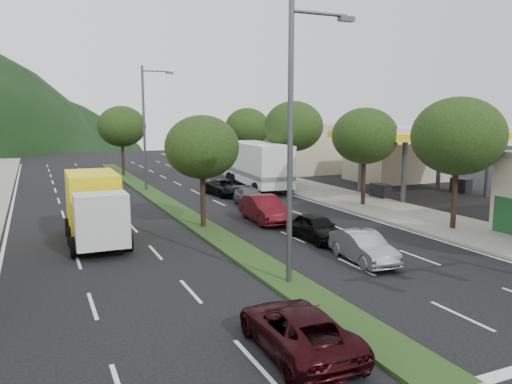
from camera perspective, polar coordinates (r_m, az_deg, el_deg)
name	(u,v)px	position (r m, az deg, el deg)	size (l,w,h in m)	color
sidewalk_right	(329,194)	(39.03, 8.37, -0.23)	(5.00, 90.00, 0.15)	gray
median	(161,199)	(36.95, -10.85, -0.83)	(1.60, 56.00, 0.12)	#213D16
gas_canopy	(425,135)	(40.18, 18.75, 6.21)	(12.20, 8.20, 5.25)	silver
bldg_right_far	(293,146)	(58.61, 4.25, 5.30)	(10.00, 16.00, 5.20)	beige
tree_r_b	(458,136)	(28.13, 22.10, 5.92)	(4.80, 4.80, 6.94)	black
tree_r_c	(365,136)	(34.18, 12.34, 6.27)	(4.40, 4.40, 6.48)	black
tree_r_d	(294,126)	(42.63, 4.32, 7.48)	(5.00, 5.00, 7.17)	black
tree_r_e	(247,127)	(51.65, -1.00, 7.41)	(4.60, 4.60, 6.71)	black
tree_med_near	(202,147)	(26.86, -6.18, 5.11)	(4.00, 4.00, 6.02)	black
tree_med_far	(122,126)	(52.17, -15.10, 7.25)	(4.80, 4.80, 6.94)	black
streetlight_near	(295,131)	(17.66, 4.53, 7.00)	(2.60, 0.25, 10.00)	#47494C
streetlight_mid	(146,122)	(41.38, -12.41, 7.82)	(2.60, 0.25, 10.00)	#47494C
sedan_silver	(363,247)	(21.57, 12.15, -6.14)	(1.36, 3.90, 1.28)	#95979C
suv_maroon	(298,329)	(13.49, 4.78, -15.35)	(2.04, 4.42, 1.23)	black
car_queue_a	(317,227)	(24.77, 6.94, -4.03)	(1.56, 3.87, 1.32)	black
car_queue_b	(250,197)	(33.87, -0.67, -0.61)	(1.68, 4.13, 1.20)	#535459
car_queue_c	(264,209)	(28.84, 0.93, -1.95)	(1.60, 4.58, 1.51)	#530D15
car_queue_d	(225,187)	(38.47, -3.58, 0.53)	(2.04, 4.43, 1.23)	black
box_truck	(95,210)	(25.49, -17.95, -1.96)	(2.71, 6.74, 3.30)	silver
motorhome	(258,164)	(42.12, 0.22, 3.20)	(3.97, 10.16, 3.81)	silver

